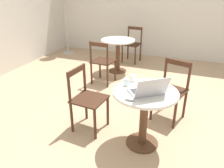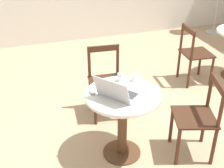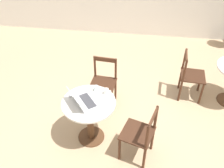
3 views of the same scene
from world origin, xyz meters
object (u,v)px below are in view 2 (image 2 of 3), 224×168
Objects in this scene: cafe_table_near at (123,110)px; chair_near_back at (106,82)px; laptop at (117,92)px; drinking_glass at (120,77)px; mouse at (93,91)px; chair_near_right at (198,118)px; chair_mid_left at (194,54)px; mug at (136,77)px.

chair_near_back reaches higher than cafe_table_near.
laptop reaches higher than drinking_glass.
mouse is (-0.20, 0.14, -0.03)m from laptop.
chair_near_back is at bearing 123.09° from chair_near_right.
cafe_table_near is at bearing 28.60° from laptop.
chair_near_back is at bearing -164.61° from chair_mid_left.
chair_near_back is 8.37× the size of mouse.
laptop is (-0.07, -0.04, 0.23)m from cafe_table_near.
mug is (0.21, 0.20, 0.22)m from cafe_table_near.
chair_near_right reaches higher than mouse.
mug is (0.27, 0.24, -0.01)m from laptop.
chair_mid_left is 1.73m from drinking_glass.
mug is at bearing 140.11° from chair_near_right.
drinking_glass is (0.12, 0.27, -0.00)m from laptop.
chair_mid_left is 7.85× the size of mug.
chair_mid_left is 8.37× the size of mouse.
chair_near_right is 7.85× the size of mug.
chair_near_back is 0.80m from mouse.
laptop is at bearing -151.40° from cafe_table_near.
mug is (0.14, -0.56, 0.32)m from chair_near_back.
laptop is 4.34× the size of mug.
cafe_table_near is 0.36m from mug.
mouse is 0.94× the size of mug.
mouse is (-0.33, -0.66, 0.30)m from chair_near_back.
drinking_glass is (0.06, 0.24, 0.23)m from cafe_table_near.
mouse is at bearing -148.89° from chair_mid_left.
mug is at bearing 44.40° from cafe_table_near.
mouse is at bearing 161.86° from chair_near_right.
chair_near_back is 9.68× the size of drinking_glass.
chair_near_back is (0.07, 0.77, -0.10)m from cafe_table_near.
chair_near_right reaches higher than cafe_table_near.
mug is at bearing -12.95° from drinking_glass.
mug reaches higher than cafe_table_near.
chair_near_back is 1.81× the size of laptop.
chair_mid_left is at bearing 36.71° from mug.
chair_mid_left is at bearing 15.39° from chair_near_back.
mug reaches higher than mouse.
laptop reaches higher than mug.
chair_near_right is at bearing -13.12° from laptop.
chair_mid_left is at bearing 37.53° from laptop.
mouse is 0.35m from drinking_glass.
mouse reaches higher than cafe_table_near.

